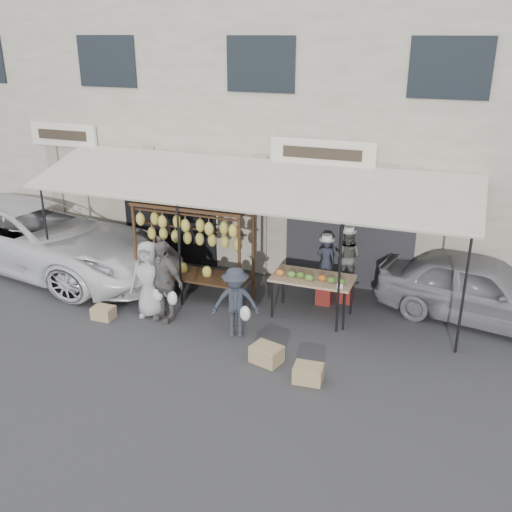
{
  "coord_description": "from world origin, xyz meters",
  "views": [
    {
      "loc": [
        4.56,
        -8.97,
        5.65
      ],
      "look_at": [
        0.67,
        1.4,
        1.3
      ],
      "focal_mm": 40.0,
      "sensor_mm": 36.0,
      "label": 1
    }
  ],
  "objects": [
    {
      "name": "sedan",
      "position": [
        5.14,
        2.7,
        0.71
      ],
      "size": [
        4.37,
        2.38,
        1.41
      ],
      "primitive_type": "imported",
      "rotation": [
        0.0,
        0.0,
        1.39
      ],
      "color": "gray",
      "rests_on": "ground_plane"
    },
    {
      "name": "ground_plane",
      "position": [
        0.0,
        0.0,
        0.0
      ],
      "size": [
        90.0,
        90.0,
        0.0
      ],
      "primitive_type": "plane",
      "color": "#2D2D30"
    },
    {
      "name": "crate_near_b",
      "position": [
        2.44,
        -0.75,
        0.15
      ],
      "size": [
        0.53,
        0.42,
        0.3
      ],
      "primitive_type": "cube",
      "rotation": [
        0.0,
        0.0,
        0.08
      ],
      "color": "tan",
      "rests_on": "ground_plane"
    },
    {
      "name": "banana_rack",
      "position": [
        -0.88,
        1.55,
        1.57
      ],
      "size": [
        2.6,
        0.9,
        2.24
      ],
      "color": "black",
      "rests_on": "ground_plane"
    },
    {
      "name": "customer_right",
      "position": [
        0.66,
        0.29,
        0.73
      ],
      "size": [
        1.07,
        0.83,
        1.46
      ],
      "primitive_type": "imported",
      "rotation": [
        0.0,
        0.0,
        0.35
      ],
      "color": "#2B303A",
      "rests_on": "ground_plane"
    },
    {
      "name": "produce_table",
      "position": [
        1.84,
        1.61,
        0.87
      ],
      "size": [
        1.7,
        0.9,
        1.04
      ],
      "color": "tan",
      "rests_on": "ground_plane"
    },
    {
      "name": "awning",
      "position": [
        0.01,
        2.28,
        2.57
      ],
      "size": [
        10.0,
        2.35,
        2.92
      ],
      "color": "beige",
      "rests_on": "ground_plane"
    },
    {
      "name": "vendor_right",
      "position": [
        2.36,
        2.58,
        1.08
      ],
      "size": [
        0.65,
        0.53,
        1.24
      ],
      "primitive_type": "imported",
      "rotation": [
        0.0,
        0.0,
        3.03
      ],
      "color": "#52504B",
      "rests_on": "stool_right"
    },
    {
      "name": "vendor_left",
      "position": [
        1.95,
        2.33,
        1.01
      ],
      "size": [
        0.44,
        0.33,
        1.08
      ],
      "primitive_type": "imported",
      "rotation": [
        0.0,
        0.0,
        3.35
      ],
      "color": "#232731",
      "rests_on": "stool_left"
    },
    {
      "name": "stool_right",
      "position": [
        2.36,
        2.58,
        0.23
      ],
      "size": [
        0.4,
        0.4,
        0.46
      ],
      "primitive_type": "cube",
      "rotation": [
        0.0,
        0.0,
        -0.25
      ],
      "color": "maroon",
      "rests_on": "ground_plane"
    },
    {
      "name": "crate_far",
      "position": [
        -2.25,
        -0.02,
        0.13
      ],
      "size": [
        0.45,
        0.35,
        0.27
      ],
      "primitive_type": "cube",
      "rotation": [
        0.0,
        0.0,
        0.03
      ],
      "color": "tan",
      "rests_on": "ground_plane"
    },
    {
      "name": "customer_left",
      "position": [
        -1.38,
        0.48,
        0.83
      ],
      "size": [
        0.9,
        0.67,
        1.67
      ],
      "primitive_type": "imported",
      "rotation": [
        0.0,
        0.0,
        0.18
      ],
      "color": "#9E9E9E",
      "rests_on": "ground_plane"
    },
    {
      "name": "stool_left",
      "position": [
        1.95,
        2.33,
        0.23
      ],
      "size": [
        0.41,
        0.41,
        0.47
      ],
      "primitive_type": "cube",
      "rotation": [
        0.0,
        0.0,
        0.29
      ],
      "color": "maroon",
      "rests_on": "ground_plane"
    },
    {
      "name": "shophouse",
      "position": [
        -0.0,
        6.5,
        3.65
      ],
      "size": [
        24.0,
        6.15,
        7.3
      ],
      "color": "beige",
      "rests_on": "ground_plane"
    },
    {
      "name": "customer_mid",
      "position": [
        -1.01,
        0.41,
        0.87
      ],
      "size": [
        1.1,
        0.66,
        1.75
      ],
      "primitive_type": "imported",
      "rotation": [
        0.0,
        0.0,
        -0.24
      ],
      "color": "#635D5A",
      "rests_on": "ground_plane"
    },
    {
      "name": "van",
      "position": [
        -5.67,
        1.96,
        1.21
      ],
      "size": [
        6.17,
        3.57,
        2.42
      ],
      "primitive_type": "imported",
      "rotation": [
        0.0,
        0.0,
        1.41
      ],
      "color": "white",
      "rests_on": "ground_plane"
    },
    {
      "name": "crate_near_a",
      "position": [
        1.56,
        -0.43,
        0.16
      ],
      "size": [
        0.63,
        0.54,
        0.32
      ],
      "primitive_type": "cube",
      "rotation": [
        0.0,
        0.0,
        -0.27
      ],
      "color": "tan",
      "rests_on": "ground_plane"
    }
  ]
}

